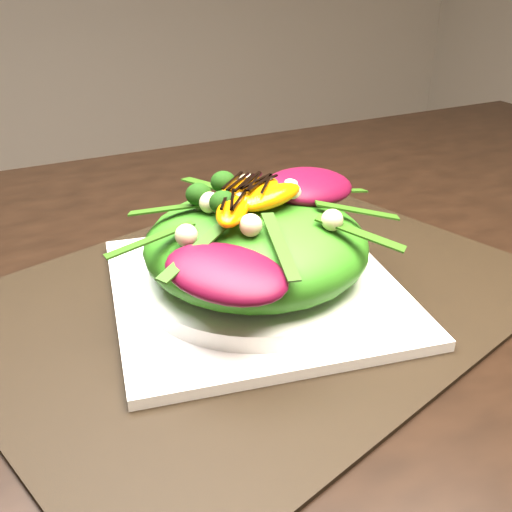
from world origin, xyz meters
name	(u,v)px	position (x,y,z in m)	size (l,w,h in m)	color
dining_table	(273,282)	(0.00, 0.00, 0.73)	(1.60, 0.90, 0.75)	black
placemat	(256,296)	(-0.04, -0.05, 0.75)	(0.53, 0.40, 0.00)	black
plate_base	(256,289)	(-0.04, -0.05, 0.76)	(0.27, 0.27, 0.01)	white
salad_bowl	(256,277)	(-0.04, -0.05, 0.77)	(0.22, 0.22, 0.02)	white
lettuce_mound	(256,245)	(-0.04, -0.05, 0.81)	(0.21, 0.21, 0.08)	#337916
radicchio_leaf	(310,186)	(0.02, -0.03, 0.85)	(0.10, 0.07, 0.02)	#4A081B
orange_segment	(237,199)	(-0.06, -0.04, 0.85)	(0.06, 0.03, 0.02)	#D66A03
broccoli_floret	(201,196)	(-0.09, -0.03, 0.86)	(0.03, 0.03, 0.03)	#143509
macadamia_nut	(317,211)	(-0.01, -0.09, 0.85)	(0.02, 0.02, 0.02)	beige
balsamic_drizzle	(237,189)	(-0.06, -0.04, 0.86)	(0.04, 0.00, 0.00)	black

